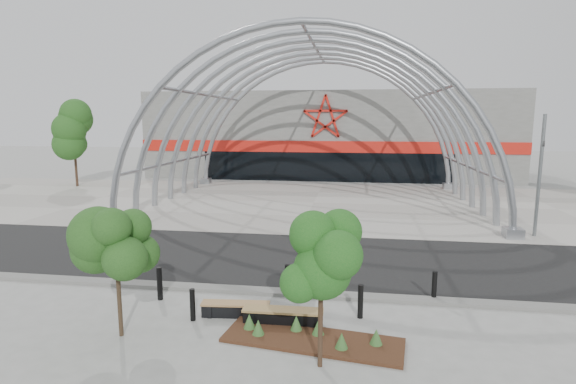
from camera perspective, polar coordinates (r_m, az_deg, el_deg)
name	(u,v)px	position (r m, az deg, el deg)	size (l,w,h in m)	color
ground	(270,290)	(14.93, -2.34, -12.38)	(140.00, 140.00, 0.00)	gray
road	(286,258)	(18.18, -0.24, -8.34)	(140.00, 7.00, 0.02)	black
forecourt	(314,203)	(29.75, 3.29, -1.39)	(60.00, 17.00, 0.04)	#A29D93
kerb	(268,292)	(14.68, -2.53, -12.52)	(60.00, 0.50, 0.12)	#62625D
arena_building	(330,134)	(47.17, 5.37, 7.37)	(34.00, 15.24, 8.00)	slate
vault_canopy	(314,203)	(29.75, 3.29, -1.39)	(20.80, 15.80, 20.36)	#989CA2
planting_bed	(310,337)	(11.82, 2.86, -17.88)	(4.62, 1.99, 0.47)	black
signal_pole	(540,174)	(23.82, 29.34, 2.02)	(0.46, 0.78, 5.73)	slate
street_tree_0	(116,242)	(12.00, -21.04, -5.93)	(1.52, 1.52, 3.46)	black
street_tree_1	(321,266)	(9.89, 4.23, -9.39)	(1.38, 1.38, 3.26)	black
bench_0	(236,309)	(13.16, -6.67, -14.60)	(1.96, 0.60, 0.40)	black
bench_1	(283,317)	(12.56, -0.64, -15.62)	(2.19, 0.53, 0.46)	black
bollard_0	(160,283)	(14.59, -15.98, -11.11)	(0.17, 0.17, 1.03)	black
bollard_1	(193,305)	(12.99, -12.03, -13.82)	(0.15, 0.15, 0.91)	black
bollard_2	(287,280)	(14.37, -0.08, -11.14)	(0.16, 0.16, 0.99)	black
bollard_3	(360,301)	(13.02, 9.19, -13.55)	(0.15, 0.15, 0.96)	black
bollard_4	(434,286)	(14.69, 18.09, -11.28)	(0.15, 0.15, 0.93)	black
bg_tree_0	(73,130)	(40.55, -25.62, 7.13)	(3.00, 3.00, 6.45)	black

